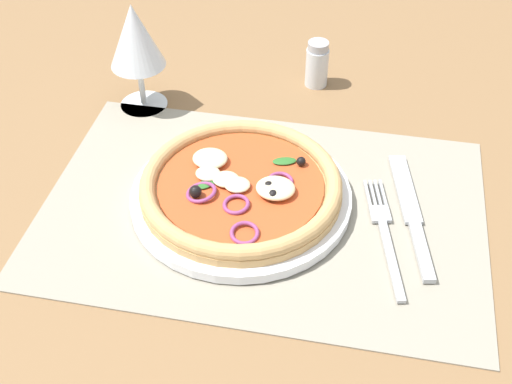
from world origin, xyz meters
TOP-DOWN VIEW (x-y plane):
  - ground_plane at (0.00, 0.00)cm, footprint 190.00×140.00cm
  - placemat at (0.00, 0.00)cm, footprint 49.92×33.72cm
  - plate at (-2.68, 0.69)cm, footprint 25.27×25.27cm
  - pizza at (-2.69, 0.68)cm, footprint 22.96×22.96cm
  - fork at (13.70, -1.15)cm, footprint 5.47×17.89cm
  - knife at (16.59, 2.15)cm, footprint 5.64×19.92cm
  - wine_glass at (-19.80, 17.31)cm, footprint 7.20×7.20cm
  - pepper_shaker at (2.69, 26.94)cm, footprint 3.20×3.20cm

SIDE VIEW (x-z plane):
  - ground_plane at x=0.00cm, z-range -2.40..0.00cm
  - placemat at x=0.00cm, z-range 0.00..0.40cm
  - fork at x=13.70cm, z-range 0.40..0.84cm
  - knife at x=16.59cm, z-range 0.35..0.96cm
  - plate at x=-2.68cm, z-range 0.40..1.59cm
  - pizza at x=-2.69cm, z-range 1.34..4.04cm
  - pepper_shaker at x=2.69cm, z-range -0.10..6.60cm
  - wine_glass at x=-19.80cm, z-range 2.60..17.50cm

